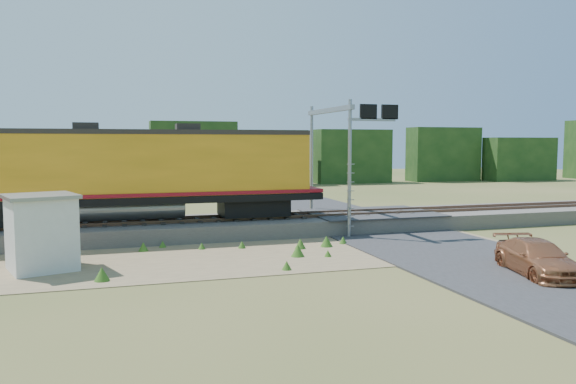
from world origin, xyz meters
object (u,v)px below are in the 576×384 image
object	(u,v)px
car	(537,258)
signal_gantry	(340,135)
locomotive	(123,170)
shed	(41,232)

from	to	relation	value
car	signal_gantry	bearing A→B (deg)	117.97
locomotive	signal_gantry	world-z (taller)	signal_gantry
locomotive	shed	xyz separation A→B (m)	(-3.04, -6.08, -1.96)
locomotive	car	size ratio (longest dim) A/B	4.45
locomotive	car	bearing A→B (deg)	-41.02
shed	signal_gantry	xyz separation A→B (m)	(14.13, 5.42, 3.73)
signal_gantry	car	distance (m)	12.71
locomotive	signal_gantry	distance (m)	11.25
signal_gantry	car	xyz separation A→B (m)	(2.90, -11.51, -4.54)
locomotive	signal_gantry	bearing A→B (deg)	-3.40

